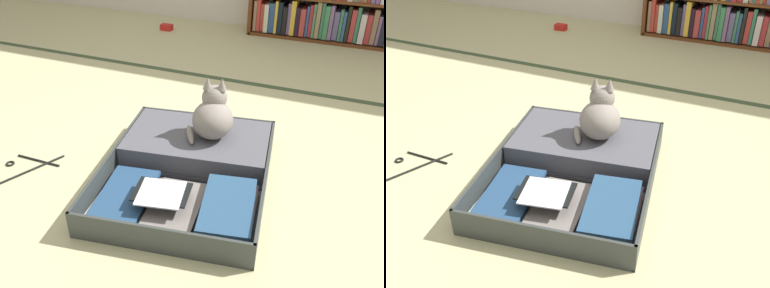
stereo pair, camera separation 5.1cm
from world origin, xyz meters
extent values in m
plane|color=#C6BF8D|center=(0.00, 0.00, 0.00)|extent=(10.00, 10.00, 0.00)
cube|color=#3B4E31|center=(0.00, 1.17, 0.00)|extent=(4.80, 0.05, 0.00)
cube|color=brown|center=(0.41, 2.26, 0.01)|extent=(1.37, 0.24, 0.02)
cube|color=#9D7354|center=(-0.24, 2.26, 0.16)|extent=(0.03, 0.20, 0.25)
cube|color=#C43A31|center=(-0.21, 2.26, 0.18)|extent=(0.03, 0.20, 0.29)
cube|color=#B13D2E|center=(-0.18, 2.27, 0.15)|extent=(0.03, 0.20, 0.23)
cube|color=silver|center=(-0.14, 2.25, 0.15)|extent=(0.04, 0.20, 0.23)
cube|color=#2D4F88|center=(-0.10, 2.26, 0.15)|extent=(0.04, 0.20, 0.24)
cube|color=gold|center=(-0.06, 2.26, 0.17)|extent=(0.02, 0.20, 0.26)
cube|color=black|center=(-0.03, 2.26, 0.16)|extent=(0.04, 0.20, 0.26)
cube|color=black|center=(0.01, 2.25, 0.15)|extent=(0.04, 0.20, 0.22)
cube|color=slate|center=(0.05, 2.27, 0.16)|extent=(0.03, 0.20, 0.25)
cube|color=gold|center=(0.08, 2.25, 0.17)|extent=(0.04, 0.20, 0.28)
cube|color=black|center=(0.12, 2.26, 0.15)|extent=(0.03, 0.20, 0.23)
cube|color=#B23C38|center=(0.16, 2.26, 0.14)|extent=(0.04, 0.20, 0.22)
cube|color=#314F96|center=(0.20, 2.26, 0.16)|extent=(0.02, 0.20, 0.24)
cube|color=#BF3038|center=(0.22, 2.27, 0.16)|extent=(0.03, 0.20, 0.26)
cube|color=#4B8458|center=(0.25, 2.25, 0.17)|extent=(0.02, 0.20, 0.27)
cube|color=#9D8561|center=(0.28, 2.26, 0.18)|extent=(0.03, 0.20, 0.29)
cube|color=#3E775B|center=(0.31, 2.26, 0.18)|extent=(0.02, 0.20, 0.28)
cube|color=#3E8757|center=(0.35, 2.25, 0.17)|extent=(0.04, 0.20, 0.26)
cube|color=slate|center=(0.38, 2.25, 0.17)|extent=(0.03, 0.20, 0.27)
cube|color=slate|center=(0.42, 2.27, 0.15)|extent=(0.04, 0.20, 0.22)
cube|color=#387854|center=(0.46, 2.25, 0.16)|extent=(0.02, 0.20, 0.25)
cube|color=#33528A|center=(0.48, 2.25, 0.15)|extent=(0.02, 0.20, 0.23)
cube|color=black|center=(0.51, 2.26, 0.17)|extent=(0.02, 0.20, 0.28)
cube|color=#C33A39|center=(0.55, 2.27, 0.16)|extent=(0.04, 0.20, 0.25)
cube|color=#38795D|center=(0.58, 2.26, 0.17)|extent=(0.03, 0.20, 0.27)
cube|color=silver|center=(0.62, 2.25, 0.15)|extent=(0.04, 0.20, 0.23)
cube|color=#B03135|center=(0.67, 2.26, 0.15)|extent=(0.04, 0.20, 0.23)
cube|color=#8C6F54|center=(0.71, 2.26, 0.17)|extent=(0.04, 0.20, 0.27)
cube|color=slate|center=(0.74, 2.26, 0.15)|extent=(0.02, 0.20, 0.22)
cube|color=#1F222C|center=(0.78, 2.26, 0.17)|extent=(0.04, 0.20, 0.26)
cube|color=#373C3A|center=(0.09, -0.19, 0.01)|extent=(0.76, 0.54, 0.01)
cube|color=#373C3A|center=(0.13, -0.40, 0.06)|extent=(0.69, 0.12, 0.12)
cube|color=#373C3A|center=(-0.25, -0.25, 0.06)|extent=(0.08, 0.43, 0.12)
cube|color=#373C3A|center=(0.43, -0.14, 0.06)|extent=(0.08, 0.43, 0.12)
cube|color=#50545E|center=(0.09, -0.19, 0.02)|extent=(0.73, 0.51, 0.01)
cube|color=#373C3A|center=(0.02, 0.24, 0.01)|extent=(0.76, 0.54, 0.01)
cube|color=#373C3A|center=(-0.01, 0.45, 0.06)|extent=(0.69, 0.12, 0.12)
cube|color=#373C3A|center=(-0.31, 0.18, 0.06)|extent=(0.08, 0.43, 0.12)
cube|color=#373C3A|center=(0.36, 0.29, 0.06)|extent=(0.08, 0.43, 0.12)
cube|color=#50545E|center=(0.02, 0.24, 0.02)|extent=(0.73, 0.51, 0.01)
cylinder|color=black|center=(0.06, 0.02, 0.02)|extent=(0.67, 0.12, 0.02)
cube|color=silver|center=(-0.13, -0.24, 0.03)|extent=(0.24, 0.38, 0.02)
cube|color=navy|center=(-0.12, -0.22, 0.05)|extent=(0.26, 0.40, 0.02)
cube|color=slate|center=(0.09, -0.20, 0.03)|extent=(0.25, 0.38, 0.02)
cube|color=gray|center=(0.10, -0.20, 0.05)|extent=(0.24, 0.35, 0.01)
cube|color=#B5A094|center=(0.31, -0.16, 0.03)|extent=(0.25, 0.36, 0.02)
cube|color=black|center=(0.30, -0.16, 0.05)|extent=(0.27, 0.39, 0.02)
cube|color=slate|center=(0.31, -0.16, 0.07)|extent=(0.26, 0.37, 0.02)
cube|color=#2A4E73|center=(0.30, -0.15, 0.09)|extent=(0.26, 0.38, 0.02)
cube|color=white|center=(0.05, -0.21, 0.11)|extent=(0.21, 0.21, 0.01)
cube|color=black|center=(0.04, -0.20, 0.11)|extent=(0.24, 0.19, 0.01)
cube|color=#53535C|center=(0.02, 0.24, 0.07)|extent=(0.72, 0.50, 0.11)
torus|color=white|center=(0.09, 0.22, 0.12)|extent=(0.12, 0.12, 0.01)
cylinder|color=black|center=(-0.20, 0.40, 0.06)|extent=(0.02, 0.02, 0.11)
cylinder|color=black|center=(0.18, 0.46, 0.06)|extent=(0.02, 0.02, 0.11)
cube|color=green|center=(-0.01, -0.42, 0.10)|extent=(0.04, 0.01, 0.02)
cube|color=yellow|center=(-0.04, -0.42, 0.08)|extent=(0.02, 0.01, 0.02)
cube|color=white|center=(0.35, -0.36, 0.03)|extent=(0.02, 0.01, 0.02)
ellipsoid|color=gray|center=(0.09, 0.25, 0.21)|extent=(0.23, 0.25, 0.17)
ellipsoid|color=gray|center=(0.07, 0.31, 0.17)|extent=(0.14, 0.10, 0.10)
sphere|color=gray|center=(0.08, 0.30, 0.30)|extent=(0.12, 0.12, 0.12)
cone|color=gray|center=(0.11, 0.30, 0.37)|extent=(0.04, 0.04, 0.06)
cone|color=gray|center=(0.05, 0.29, 0.37)|extent=(0.04, 0.04, 0.06)
sphere|color=gold|center=(0.09, 0.35, 0.30)|extent=(0.02, 0.02, 0.02)
sphere|color=gold|center=(0.05, 0.34, 0.30)|extent=(0.02, 0.02, 0.02)
ellipsoid|color=gray|center=(0.00, 0.20, 0.14)|extent=(0.10, 0.16, 0.03)
cylinder|color=black|center=(-0.66, -0.22, 0.00)|extent=(0.18, 0.40, 0.01)
cylinder|color=black|center=(-0.67, -0.10, 0.01)|extent=(0.24, 0.01, 0.01)
torus|color=black|center=(-0.77, -0.17, 0.01)|extent=(0.05, 0.05, 0.01)
cube|color=red|center=(-0.98, 1.99, 0.03)|extent=(0.10, 0.07, 0.05)
camera|label=1|loc=(0.66, -1.37, 1.16)|focal=40.00mm
camera|label=2|loc=(0.71, -1.35, 1.16)|focal=40.00mm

